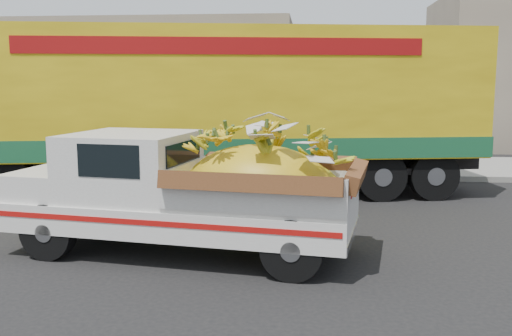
{
  "coord_description": "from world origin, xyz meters",
  "views": [
    {
      "loc": [
        1.76,
        -9.1,
        2.61
      ],
      "look_at": [
        0.93,
        -0.32,
        1.28
      ],
      "focal_mm": 40.0,
      "sensor_mm": 36.0,
      "label": 1
    }
  ],
  "objects": [
    {
      "name": "building_left",
      "position": [
        -8.0,
        14.32,
        2.5
      ],
      "size": [
        18.0,
        6.0,
        5.0
      ],
      "primitive_type": "cube",
      "color": "gray",
      "rests_on": "ground"
    },
    {
      "name": "sidewalk",
      "position": [
        0.0,
        8.42,
        0.07
      ],
      "size": [
        60.0,
        4.0,
        0.14
      ],
      "primitive_type": "cube",
      "color": "gray",
      "rests_on": "ground"
    },
    {
      "name": "curb",
      "position": [
        0.0,
        6.32,
        0.07
      ],
      "size": [
        60.0,
        0.25,
        0.15
      ],
      "primitive_type": "cube",
      "color": "gray",
      "rests_on": "ground"
    },
    {
      "name": "semi_trailer",
      "position": [
        -0.25,
        3.88,
        2.12
      ],
      "size": [
        12.08,
        4.68,
        3.8
      ],
      "rotation": [
        0.0,
        0.0,
        0.19
      ],
      "color": "black",
      "rests_on": "ground"
    },
    {
      "name": "pickup_truck",
      "position": [
        0.22,
        -0.77,
        0.99
      ],
      "size": [
        5.48,
        2.72,
        1.84
      ],
      "rotation": [
        0.0,
        0.0,
        -0.16
      ],
      "color": "black",
      "rests_on": "ground"
    },
    {
      "name": "ground",
      "position": [
        0.0,
        0.0,
        0.0
      ],
      "size": [
        100.0,
        100.0,
        0.0
      ],
      "primitive_type": "plane",
      "color": "black",
      "rests_on": "ground"
    }
  ]
}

